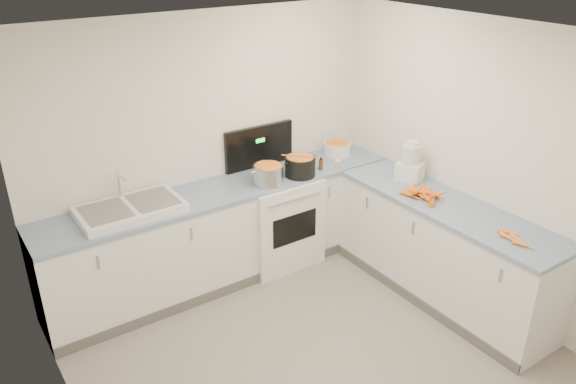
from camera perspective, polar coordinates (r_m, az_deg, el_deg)
floor at (r=4.56m, az=4.94°, el=-17.96°), size 3.50×4.00×0.00m
ceiling at (r=3.40m, az=6.53°, el=14.60°), size 3.50×4.00×0.00m
wall_back at (r=5.36m, az=-8.13°, el=4.54°), size 3.50×0.00×2.50m
wall_left at (r=3.17m, az=-20.25°, el=-12.67°), size 0.00×4.00×2.50m
wall_right at (r=5.03m, az=21.18°, el=1.64°), size 0.00×4.00×2.50m
counter_back at (r=5.44m, az=-6.20°, el=-4.07°), size 3.50×0.62×0.94m
counter_right at (r=5.31m, az=15.38°, el=-5.72°), size 0.62×2.20×0.94m
stove at (r=5.67m, az=-1.26°, el=-2.59°), size 0.76×0.65×1.36m
sink at (r=4.91m, az=-15.73°, el=-1.67°), size 0.86×0.52×0.31m
steel_pot at (r=5.25m, az=-2.02°, el=1.66°), size 0.32×0.32×0.21m
black_pot at (r=5.43m, az=1.25°, el=2.52°), size 0.39×0.39×0.21m
wooden_spoon at (r=5.39m, az=1.26°, el=3.65°), size 0.27×0.27×0.02m
mixing_bowl at (r=5.98m, az=5.03°, el=4.41°), size 0.38×0.38×0.13m
extract_bottle at (r=5.59m, az=3.36°, el=2.79°), size 0.04×0.04×0.11m
spice_jar at (r=5.62m, az=5.07°, el=2.71°), size 0.04×0.04×0.08m
food_processor at (r=5.42m, az=12.33°, el=2.84°), size 0.26×0.29×0.39m
carrot_pile at (r=5.14m, az=13.45°, el=-0.17°), size 0.32×0.38×0.08m
peeled_carrots at (r=4.65m, az=22.13°, el=-4.46°), size 0.16×0.35×0.04m
peelings at (r=4.83m, az=-17.92°, el=-1.90°), size 0.22×0.19×0.01m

